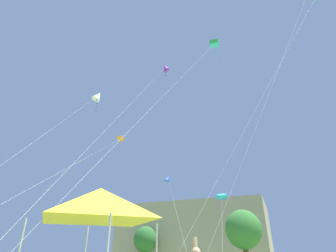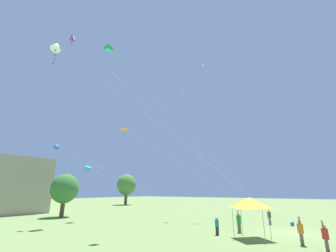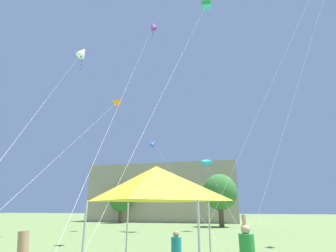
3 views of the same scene
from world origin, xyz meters
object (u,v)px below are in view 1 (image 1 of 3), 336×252
Objects in this scene: festival_tent at (99,204)px; kite_green_box_7 at (214,44)px; kite_blue_diamond_4 at (168,179)px; kite_cyan_box_6 at (222,197)px; kite_orange_delta_3 at (120,139)px; kite_white_diamond_5 at (98,96)px; kite_purple_diamond_1 at (165,68)px.

kite_green_box_7 is (0.39, 21.24, 24.40)m from festival_tent.
kite_green_box_7 is at bearing 1.36° from kite_blue_diamond_4.
festival_tent is at bearing -88.37° from kite_cyan_box_6.
kite_green_box_7 reaches higher than kite_orange_delta_3.
kite_green_box_7 is at bearing -46.65° from kite_cyan_box_6.
kite_white_diamond_5 is at bearing -149.43° from kite_green_box_7.
kite_blue_diamond_4 reaches higher than kite_cyan_box_6.
kite_white_diamond_5 reaches higher than kite_orange_delta_3.
kite_orange_delta_3 is at bearing 121.05° from festival_tent.
kite_green_box_7 reaches higher than kite_blue_diamond_4.
festival_tent is 0.16× the size of kite_cyan_box_6.
kite_purple_diamond_1 is (-6.60, 20.72, 22.05)m from festival_tent.
festival_tent is 0.18× the size of kite_blue_diamond_4.
kite_green_box_7 reaches higher than kite_white_diamond_5.
kite_white_diamond_5 is at bearing 146.12° from kite_orange_delta_3.
kite_purple_diamond_1 is at bearing -164.91° from kite_cyan_box_6.
kite_purple_diamond_1 reaches higher than kite_orange_delta_3.
kite_cyan_box_6 is (-0.63, 22.32, 4.10)m from festival_tent.
kite_purple_diamond_1 reaches higher than kite_white_diamond_5.
kite_green_box_7 is (1.02, -1.08, 20.30)m from kite_cyan_box_6.
kite_white_diamond_5 is at bearing -128.46° from kite_purple_diamond_1.
kite_blue_diamond_4 is (-6.37, 21.08, 6.41)m from festival_tent.
kite_blue_diamond_4 is at bearing 106.83° from festival_tent.
kite_white_diamond_5 is (-5.61, -7.15, 8.20)m from kite_blue_diamond_4.
kite_cyan_box_6 is 20.35m from kite_green_box_7.
festival_tent is at bearing -91.04° from kite_green_box_7.
kite_white_diamond_5 is 0.71× the size of kite_green_box_7.
festival_tent is 0.13× the size of kite_purple_diamond_1.
kite_cyan_box_6 is (5.74, 1.24, -2.31)m from kite_blue_diamond_4.
kite_green_box_7 is (6.76, 0.16, 17.99)m from kite_blue_diamond_4.
kite_white_diamond_5 reaches higher than kite_cyan_box_6.
kite_orange_delta_3 reaches higher than festival_tent.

